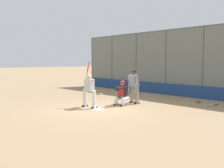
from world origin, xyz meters
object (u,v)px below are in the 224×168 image
batter_at_plate (89,90)px  fielding_glove_on_dirt (198,102)px  spare_bat_third_base_side (211,105)px  umpire_home (134,86)px  spare_bat_near_backstop (101,94)px  catcher_behind_plate (121,93)px

batter_at_plate → fielding_glove_on_dirt: 5.68m
batter_at_plate → spare_bat_third_base_side: 5.77m
spare_bat_third_base_side → umpire_home: bearing=-49.3°
batter_at_plate → umpire_home: size_ratio=1.27×
umpire_home → spare_bat_near_backstop: (3.85, -1.04, -0.85)m
spare_bat_near_backstop → fielding_glove_on_dirt: fielding_glove_on_dirt is taller
batter_at_plate → catcher_behind_plate: bearing=-110.5°
catcher_behind_plate → umpire_home: umpire_home is taller
spare_bat_near_backstop → fielding_glove_on_dirt: (-5.87, -1.62, 0.02)m
catcher_behind_plate → umpire_home: bearing=-98.8°
batter_at_plate → umpire_home: bearing=-104.1°
umpire_home → spare_bat_near_backstop: umpire_home is taller
batter_at_plate → spare_bat_near_backstop: batter_at_plate is taller
umpire_home → spare_bat_third_base_side: bearing=-136.0°
batter_at_plate → spare_bat_near_backstop: bearing=-46.8°
umpire_home → spare_bat_near_backstop: size_ratio=1.83×
catcher_behind_plate → fielding_glove_on_dirt: 4.09m
batter_at_plate → fielding_glove_on_dirt: batter_at_plate is taller
spare_bat_near_backstop → catcher_behind_plate: bearing=-111.3°
catcher_behind_plate → spare_bat_third_base_side: 4.26m
umpire_home → catcher_behind_plate: bearing=97.1°
umpire_home → fielding_glove_on_dirt: (-2.02, -2.66, -0.84)m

